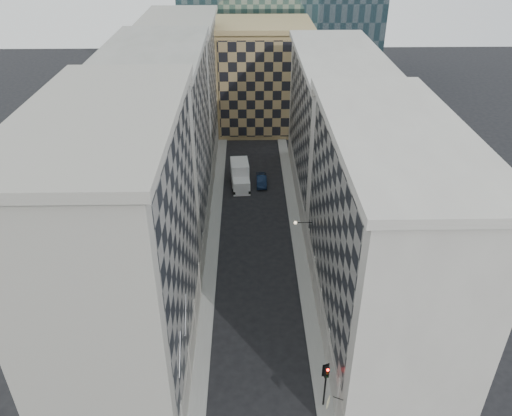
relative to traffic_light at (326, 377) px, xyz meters
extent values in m
cube|color=gray|center=(-10.38, 24.39, -3.34)|extent=(1.50, 100.00, 0.15)
cube|color=gray|center=(0.12, 24.39, -3.34)|extent=(1.50, 100.00, 0.15)
cube|color=#A4A093|center=(-16.13, 5.39, 8.08)|extent=(10.00, 22.00, 23.00)
cube|color=gray|center=(-11.25, 5.39, 9.58)|extent=(0.25, 19.36, 18.00)
cube|color=#A4A093|center=(-11.33, 5.39, -1.82)|extent=(0.45, 21.12, 3.20)
cube|color=#A4A093|center=(-16.13, 5.39, 19.93)|extent=(10.80, 22.80, 0.70)
cylinder|color=#A4A093|center=(-11.48, 2.64, -1.22)|extent=(0.90, 0.90, 4.40)
cylinder|color=#A4A093|center=(-11.48, 8.14, -1.22)|extent=(0.90, 0.90, 4.40)
cylinder|color=#A4A093|center=(-11.48, 13.64, -1.22)|extent=(0.90, 0.90, 4.40)
cube|color=gray|center=(-16.13, 27.39, 7.58)|extent=(10.00, 22.00, 22.00)
cube|color=gray|center=(-11.25, 27.39, 9.08)|extent=(0.25, 19.36, 17.00)
cube|color=gray|center=(-11.33, 27.39, -1.82)|extent=(0.45, 21.12, 3.20)
cube|color=gray|center=(-16.13, 27.39, 18.93)|extent=(10.80, 22.80, 0.70)
cylinder|color=gray|center=(-11.48, 19.14, -1.22)|extent=(0.90, 0.90, 4.40)
cylinder|color=gray|center=(-11.48, 24.64, -1.22)|extent=(0.90, 0.90, 4.40)
cylinder|color=gray|center=(-11.48, 30.14, -1.22)|extent=(0.90, 0.90, 4.40)
cylinder|color=gray|center=(-11.48, 35.64, -1.22)|extent=(0.90, 0.90, 4.40)
cube|color=#A4A093|center=(-16.13, 49.39, 7.08)|extent=(10.00, 22.00, 21.00)
cube|color=gray|center=(-11.25, 49.39, 8.58)|extent=(0.25, 19.36, 16.00)
cube|color=#A4A093|center=(-11.33, 49.39, -1.82)|extent=(0.45, 21.12, 3.20)
cube|color=#A4A093|center=(-16.13, 49.39, 17.93)|extent=(10.80, 22.80, 0.70)
cylinder|color=#A4A093|center=(-11.48, 41.14, -1.22)|extent=(0.90, 0.90, 4.40)
cylinder|color=#A4A093|center=(-11.48, 46.64, -1.22)|extent=(0.90, 0.90, 4.40)
cylinder|color=#A4A093|center=(-11.48, 52.14, -1.22)|extent=(0.90, 0.90, 4.40)
cylinder|color=#A4A093|center=(-11.48, 57.64, -1.22)|extent=(0.90, 0.90, 4.40)
cube|color=#B5AFA6|center=(5.87, 9.39, 6.58)|extent=(10.00, 26.00, 20.00)
cube|color=gray|center=(0.99, 9.39, 8.08)|extent=(0.25, 22.88, 15.00)
cube|color=#B5AFA6|center=(1.07, 9.39, -1.82)|extent=(0.45, 24.96, 3.20)
cube|color=#B5AFA6|center=(5.87, 9.39, 16.93)|extent=(10.80, 26.80, 0.70)
cylinder|color=#B5AFA6|center=(1.22, -1.01, -1.22)|extent=(0.90, 0.90, 4.40)
cylinder|color=#B5AFA6|center=(1.22, 4.19, -1.22)|extent=(0.90, 0.90, 4.40)
cylinder|color=#B5AFA6|center=(1.22, 9.39, -1.22)|extent=(0.90, 0.90, 4.40)
cylinder|color=#B5AFA6|center=(1.22, 14.59, -1.22)|extent=(0.90, 0.90, 4.40)
cylinder|color=#B5AFA6|center=(1.22, 19.79, -1.22)|extent=(0.90, 0.90, 4.40)
cube|color=#B5AFA6|center=(5.87, 36.39, 6.08)|extent=(10.00, 28.00, 19.00)
cube|color=gray|center=(0.99, 36.39, 7.58)|extent=(0.25, 24.64, 14.00)
cube|color=#B5AFA6|center=(1.07, 36.39, -1.82)|extent=(0.45, 26.88, 3.20)
cube|color=#B5AFA6|center=(5.87, 36.39, 15.93)|extent=(10.80, 28.80, 0.70)
cube|color=tan|center=(-3.13, 62.39, 5.58)|extent=(16.00, 14.00, 18.00)
cube|color=tan|center=(-3.13, 55.29, 5.58)|extent=(15.20, 0.25, 16.50)
cube|color=tan|center=(-3.13, 62.39, 14.98)|extent=(16.80, 14.80, 0.80)
cube|color=#2E2823|center=(-5.13, 76.39, 10.58)|extent=(6.00, 6.00, 28.00)
cylinder|color=gray|center=(-11.03, -1.61, 4.58)|extent=(0.10, 2.33, 2.33)
cylinder|color=gray|center=(-11.03, 2.39, 4.58)|extent=(0.10, 2.33, 2.33)
cylinder|color=black|center=(-0.03, 18.39, 2.78)|extent=(1.80, 0.08, 0.08)
sphere|color=#FFE5B2|center=(-0.93, 18.39, 2.78)|extent=(0.36, 0.36, 0.36)
cylinder|color=black|center=(0.00, -0.01, -1.60)|extent=(0.15, 0.15, 3.33)
cube|color=black|center=(0.00, -0.01, 0.64)|extent=(0.42, 0.38, 1.15)
cube|color=black|center=(-0.05, 0.17, 0.64)|extent=(0.56, 0.21, 1.30)
sphere|color=#FF0C07|center=(0.05, -0.16, 1.03)|extent=(0.21, 0.21, 0.21)
sphere|color=#331E05|center=(0.05, -0.16, 0.64)|extent=(0.21, 0.21, 0.21)
sphere|color=black|center=(0.05, -0.16, 0.26)|extent=(0.21, 0.21, 0.21)
cube|color=white|center=(-6.97, 36.55, -2.42)|extent=(2.63, 2.84, 1.99)
cube|color=white|center=(-7.19, 39.42, -1.70)|extent=(2.85, 4.17, 3.43)
cylinder|color=black|center=(-8.00, 35.58, -2.92)|extent=(0.41, 1.02, 1.00)
cylinder|color=black|center=(-5.79, 35.75, -2.92)|extent=(0.41, 1.02, 1.00)
cylinder|color=black|center=(-8.39, 40.66, -2.92)|extent=(0.41, 1.02, 1.00)
cylinder|color=black|center=(-6.18, 40.83, -2.92)|extent=(0.41, 1.02, 1.00)
imported|color=#0E1B34|center=(-3.98, 38.70, -2.72)|extent=(1.48, 4.23, 1.39)
cylinder|color=black|center=(0.47, -2.61, 0.79)|extent=(0.75, 0.39, 0.06)
cube|color=beige|center=(-0.23, -2.61, 0.38)|extent=(0.35, 0.66, 0.70)
camera|label=1|loc=(-6.07, -26.83, 31.82)|focal=35.00mm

